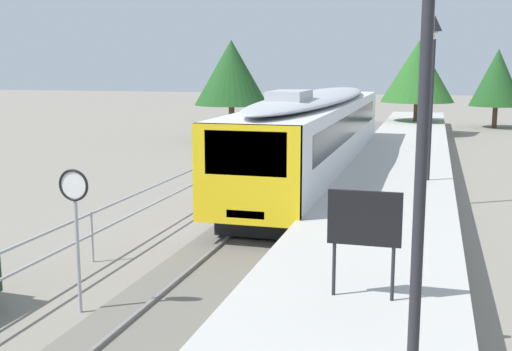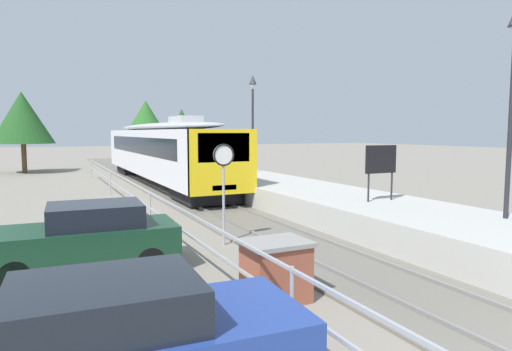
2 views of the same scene
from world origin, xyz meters
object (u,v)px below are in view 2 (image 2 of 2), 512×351
(speed_limit_sign, at_px, (224,169))
(commuter_train, at_px, (161,149))
(parked_hatchback_dark_green, at_px, (87,237))
(platform_lamp_mid_platform, at_px, (253,105))
(brick_utility_cabinet, at_px, (276,270))
(parked_hatchback_blue, at_px, (125,344))
(platform_notice_board, at_px, (381,161))

(speed_limit_sign, bearing_deg, commuter_train, 82.60)
(commuter_train, xyz_separation_m, parked_hatchback_dark_green, (-5.54, -15.57, -1.36))
(platform_lamp_mid_platform, bearing_deg, speed_limit_sign, -118.84)
(commuter_train, xyz_separation_m, brick_utility_cabinet, (-2.56, -18.93, -1.58))
(speed_limit_sign, xyz_separation_m, brick_utility_cabinet, (-0.65, -4.22, -1.55))
(parked_hatchback_blue, bearing_deg, brick_utility_cabinet, 35.69)
(platform_notice_board, distance_m, parked_hatchback_dark_green, 9.15)
(platform_notice_board, relative_size, speed_limit_sign, 0.64)
(commuter_train, bearing_deg, platform_notice_board, -76.85)
(platform_lamp_mid_platform, bearing_deg, brick_utility_cabinet, -113.93)
(platform_lamp_mid_platform, distance_m, parked_hatchback_blue, 20.83)
(platform_notice_board, height_order, speed_limit_sign, speed_limit_sign)
(platform_notice_board, bearing_deg, parked_hatchback_blue, -145.35)
(commuter_train, relative_size, speed_limit_sign, 7.18)
(platform_notice_board, bearing_deg, platform_lamp_mid_platform, 85.52)
(commuter_train, relative_size, parked_hatchback_blue, 4.93)
(platform_lamp_mid_platform, relative_size, parked_hatchback_blue, 1.31)
(commuter_train, relative_size, platform_notice_board, 11.19)
(platform_lamp_mid_platform, height_order, speed_limit_sign, platform_lamp_mid_platform)
(platform_lamp_mid_platform, xyz_separation_m, platform_notice_board, (-0.91, -11.55, -2.44))
(brick_utility_cabinet, xyz_separation_m, parked_hatchback_dark_green, (-2.98, 3.35, 0.22))
(parked_hatchback_dark_green, bearing_deg, commuter_train, 70.41)
(platform_notice_board, distance_m, parked_hatchback_blue, 11.18)
(parked_hatchback_blue, bearing_deg, platform_notice_board, 34.65)
(brick_utility_cabinet, relative_size, parked_hatchback_blue, 0.30)
(parked_hatchback_dark_green, bearing_deg, brick_utility_cabinet, -48.37)
(platform_lamp_mid_platform, bearing_deg, parked_hatchback_blue, -119.32)
(platform_lamp_mid_platform, relative_size, parked_hatchback_dark_green, 1.31)
(parked_hatchback_blue, relative_size, parked_hatchback_dark_green, 1.00)
(speed_limit_sign, bearing_deg, platform_notice_board, -1.47)
(commuter_train, xyz_separation_m, speed_limit_sign, (-1.91, -14.71, -0.02))
(brick_utility_cabinet, xyz_separation_m, parked_hatchback_blue, (-3.09, -2.22, 0.22))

